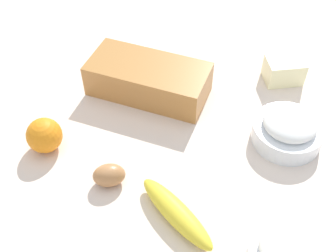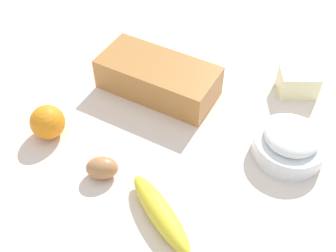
{
  "view_description": "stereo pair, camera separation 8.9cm",
  "coord_description": "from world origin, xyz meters",
  "px_view_note": "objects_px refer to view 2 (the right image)",
  "views": [
    {
      "loc": [
        0.07,
        -0.6,
        0.69
      ],
      "look_at": [
        0.0,
        0.0,
        0.04
      ],
      "focal_mm": 45.04,
      "sensor_mm": 36.0,
      "label": 1
    },
    {
      "loc": [
        0.16,
        -0.59,
        0.69
      ],
      "look_at": [
        0.0,
        0.0,
        0.04
      ],
      "focal_mm": 45.04,
      "sensor_mm": 36.0,
      "label": 2
    }
  ],
  "objects_px": {
    "loaf_pan": "(158,77)",
    "butter_block": "(298,82)",
    "orange_fruit": "(48,122)",
    "egg_near_butter": "(102,168)",
    "sugar_bowl": "(290,143)",
    "banana": "(160,213)"
  },
  "relations": [
    {
      "from": "loaf_pan",
      "to": "banana",
      "type": "height_order",
      "value": "loaf_pan"
    },
    {
      "from": "orange_fruit",
      "to": "butter_block",
      "type": "bearing_deg",
      "value": 28.78
    },
    {
      "from": "loaf_pan",
      "to": "butter_block",
      "type": "bearing_deg",
      "value": 28.3
    },
    {
      "from": "sugar_bowl",
      "to": "banana",
      "type": "height_order",
      "value": "sugar_bowl"
    },
    {
      "from": "banana",
      "to": "orange_fruit",
      "type": "height_order",
      "value": "orange_fruit"
    },
    {
      "from": "orange_fruit",
      "to": "sugar_bowl",
      "type": "bearing_deg",
      "value": 8.98
    },
    {
      "from": "sugar_bowl",
      "to": "banana",
      "type": "relative_size",
      "value": 0.79
    },
    {
      "from": "loaf_pan",
      "to": "orange_fruit",
      "type": "bearing_deg",
      "value": -119.67
    },
    {
      "from": "orange_fruit",
      "to": "butter_block",
      "type": "distance_m",
      "value": 0.59
    },
    {
      "from": "orange_fruit",
      "to": "egg_near_butter",
      "type": "bearing_deg",
      "value": -26.15
    },
    {
      "from": "butter_block",
      "to": "sugar_bowl",
      "type": "bearing_deg",
      "value": -91.63
    },
    {
      "from": "loaf_pan",
      "to": "sugar_bowl",
      "type": "distance_m",
      "value": 0.34
    },
    {
      "from": "banana",
      "to": "egg_near_butter",
      "type": "distance_m",
      "value": 0.16
    },
    {
      "from": "loaf_pan",
      "to": "orange_fruit",
      "type": "distance_m",
      "value": 0.28
    },
    {
      "from": "loaf_pan",
      "to": "butter_block",
      "type": "xyz_separation_m",
      "value": [
        0.32,
        0.08,
        -0.01
      ]
    },
    {
      "from": "banana",
      "to": "orange_fruit",
      "type": "distance_m",
      "value": 0.32
    },
    {
      "from": "banana",
      "to": "loaf_pan",
      "type": "bearing_deg",
      "value": 106.67
    },
    {
      "from": "egg_near_butter",
      "to": "loaf_pan",
      "type": "bearing_deg",
      "value": 82.17
    },
    {
      "from": "sugar_bowl",
      "to": "egg_near_butter",
      "type": "height_order",
      "value": "sugar_bowl"
    },
    {
      "from": "orange_fruit",
      "to": "egg_near_butter",
      "type": "height_order",
      "value": "orange_fruit"
    },
    {
      "from": "banana",
      "to": "orange_fruit",
      "type": "xyz_separation_m",
      "value": [
        -0.29,
        0.14,
        0.02
      ]
    },
    {
      "from": "banana",
      "to": "egg_near_butter",
      "type": "relative_size",
      "value": 2.94
    }
  ]
}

